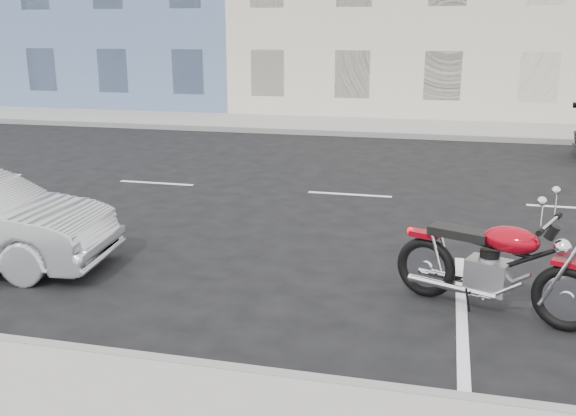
{
  "coord_description": "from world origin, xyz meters",
  "views": [
    {
      "loc": [
        -0.31,
        -11.81,
        3.0
      ],
      "look_at": [
        -2.22,
        -4.04,
        0.8
      ],
      "focal_mm": 40.0,
      "sensor_mm": 36.0,
      "label": 1
    }
  ],
  "objects": [
    {
      "name": "ground",
      "position": [
        0.0,
        0.0,
        0.0
      ],
      "size": [
        120.0,
        120.0,
        0.0
      ],
      "primitive_type": "plane",
      "color": "black",
      "rests_on": "ground"
    },
    {
      "name": "curb_far",
      "position": [
        -5.0,
        7.0,
        0.08
      ],
      "size": [
        80.0,
        0.12,
        0.16
      ],
      "primitive_type": "cube",
      "color": "gray",
      "rests_on": "ground"
    },
    {
      "name": "sidewalk_far",
      "position": [
        -5.0,
        8.7,
        0.07
      ],
      "size": [
        80.0,
        3.4,
        0.15
      ],
      "primitive_type": "cube",
      "color": "gray",
      "rests_on": "ground"
    },
    {
      "name": "motorcycle",
      "position": [
        1.04,
        -5.21,
        0.52
      ],
      "size": [
        2.15,
        1.07,
        1.14
      ],
      "rotation": [
        0.0,
        0.0,
        -0.38
      ],
      "color": "black",
      "rests_on": "ground"
    }
  ]
}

